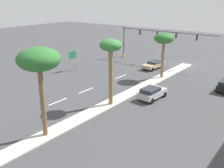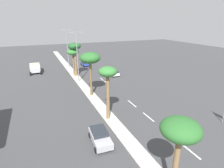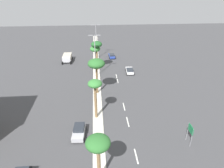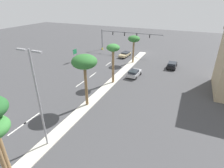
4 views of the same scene
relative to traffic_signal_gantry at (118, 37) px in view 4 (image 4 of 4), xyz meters
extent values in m
plane|color=#424244|center=(-7.36, 31.84, -4.29)|extent=(160.00, 160.00, 0.00)
cube|color=beige|center=(-7.36, 41.45, -4.23)|extent=(1.80, 86.44, 0.12)
cube|color=silver|center=(-2.11, 2.23, -4.28)|extent=(0.20, 2.80, 0.01)
cube|color=silver|center=(-2.11, 11.66, -4.28)|extent=(0.20, 2.80, 0.01)
cube|color=silver|center=(-2.11, 19.54, -4.28)|extent=(0.20, 2.80, 0.01)
cube|color=silver|center=(-2.11, 24.43, -4.28)|extent=(0.20, 2.80, 0.01)
cube|color=silver|center=(-2.11, 36.44, -4.28)|extent=(0.20, 2.80, 0.01)
cube|color=silver|center=(-2.11, 38.87, -4.28)|extent=(0.20, 2.80, 0.01)
cylinder|color=#515459|center=(5.49, 0.00, -1.18)|extent=(0.24, 0.24, 6.22)
cylinder|color=gold|center=(5.49, 0.00, -4.04)|extent=(0.53, 0.53, 0.50)
cylinder|color=#515459|center=(-3.76, 0.00, 1.54)|extent=(18.49, 0.16, 0.16)
cube|color=black|center=(1.79, 0.00, 0.99)|extent=(0.20, 0.32, 0.90)
sphere|color=yellow|center=(1.79, -0.12, 0.99)|extent=(0.18, 0.18, 0.18)
cube|color=black|center=(-1.91, 0.00, 0.99)|extent=(0.20, 0.32, 0.90)
sphere|color=yellow|center=(-1.91, -0.12, 0.99)|extent=(0.18, 0.18, 0.18)
cube|color=black|center=(-5.61, 0.00, 0.99)|extent=(0.20, 0.32, 0.90)
sphere|color=yellow|center=(-5.61, -0.12, 0.99)|extent=(0.18, 0.18, 0.18)
cube|color=black|center=(-9.30, 0.00, 0.99)|extent=(0.20, 0.32, 0.90)
sphere|color=yellow|center=(-9.30, -0.12, 0.99)|extent=(0.18, 0.18, 0.18)
cylinder|color=gray|center=(6.27, 12.90, -2.66)|extent=(0.10, 0.10, 3.26)
cylinder|color=gray|center=(6.27, 14.34, -2.66)|extent=(0.10, 0.10, 3.26)
cube|color=#19723F|center=(6.27, 13.62, -1.62)|extent=(0.08, 1.60, 1.18)
cylinder|color=olive|center=(-7.41, 8.35, -1.47)|extent=(0.44, 0.44, 5.39)
ellipsoid|color=#2D6B2D|center=(-7.41, 8.35, 1.72)|extent=(2.88, 2.88, 1.58)
cylinder|color=olive|center=(-7.64, 21.33, -0.99)|extent=(0.47, 0.47, 6.35)
ellipsoid|color=#387F38|center=(-7.64, 21.33, 2.61)|extent=(2.43, 2.43, 1.33)
cylinder|color=brown|center=(-7.29, 30.40, -1.03)|extent=(0.42, 0.42, 6.26)
ellipsoid|color=#2D6B2D|center=(-7.29, 30.40, 2.72)|extent=(3.59, 3.59, 1.98)
cylinder|color=olive|center=(-7.06, 43.87, -0.81)|extent=(0.51, 0.51, 6.72)
cylinder|color=olive|center=(-7.47, 44.34, -1.49)|extent=(0.37, 0.37, 5.34)
cylinder|color=gray|center=(-7.50, 39.39, 1.25)|extent=(0.20, 0.20, 10.83)
cube|color=gray|center=(-8.40, 39.39, 6.52)|extent=(1.10, 0.24, 0.16)
cube|color=gray|center=(-6.60, 39.39, 6.52)|extent=(1.10, 0.24, 0.16)
cube|color=#B2B2B7|center=(-10.46, 16.68, -3.62)|extent=(2.09, 4.13, 0.69)
cube|color=#262B33|center=(-10.43, 17.19, -3.05)|extent=(1.79, 2.32, 0.46)
cylinder|color=black|center=(-9.68, 15.22, -3.97)|extent=(0.26, 0.65, 0.64)
cylinder|color=black|center=(-11.42, 15.34, -3.97)|extent=(0.26, 0.65, 0.64)
cylinder|color=black|center=(-9.50, 18.03, -3.97)|extent=(0.26, 0.65, 0.64)
cylinder|color=black|center=(-11.24, 18.15, -3.97)|extent=(0.26, 0.65, 0.64)
cube|color=black|center=(-16.97, 8.17, -3.64)|extent=(1.94, 4.29, 0.65)
cube|color=#262B33|center=(-16.97, 8.71, -3.07)|extent=(1.73, 2.37, 0.49)
cylinder|color=black|center=(-16.10, 6.67, -3.97)|extent=(0.23, 0.64, 0.64)
cylinder|color=black|center=(-17.89, 6.69, -3.97)|extent=(0.23, 0.64, 0.64)
cylinder|color=black|center=(-16.06, 9.65, -3.97)|extent=(0.23, 0.64, 0.64)
cylinder|color=black|center=(-17.85, 9.68, -3.97)|extent=(0.23, 0.64, 0.64)
cube|color=tan|center=(-3.76, 4.39, -3.68)|extent=(2.22, 4.48, 0.57)
cube|color=#262B33|center=(-3.80, 3.85, -3.22)|extent=(1.88, 2.51, 0.35)
cylinder|color=black|center=(-4.54, 5.98, -3.97)|extent=(0.27, 0.65, 0.64)
cylinder|color=black|center=(-2.75, 5.84, -3.97)|extent=(0.27, 0.65, 0.64)
cylinder|color=black|center=(-4.77, 2.94, -3.97)|extent=(0.27, 0.65, 0.64)
cylinder|color=black|center=(-2.98, 2.80, -3.97)|extent=(0.27, 0.65, 0.64)
camera|label=1|loc=(-24.57, 43.21, 7.57)|focal=41.90mm
camera|label=2|loc=(-16.08, 0.15, 8.85)|focal=29.44mm
camera|label=3|loc=(-7.24, -8.53, 17.58)|focal=31.94mm
camera|label=4|loc=(-20.48, 50.61, 10.71)|focal=29.07mm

